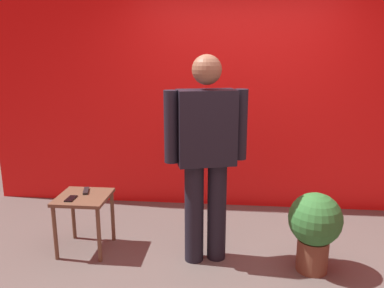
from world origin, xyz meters
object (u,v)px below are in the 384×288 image
object	(u,v)px
potted_plant	(315,226)
standing_person	(206,150)
side_table	(84,205)
cell_phone	(71,199)
tv_remote	(86,191)

from	to	relation	value
potted_plant	standing_person	bearing A→B (deg)	173.66
side_table	standing_person	bearing A→B (deg)	-2.79
side_table	cell_phone	bearing A→B (deg)	-130.29
standing_person	cell_phone	bearing A→B (deg)	-178.22
standing_person	tv_remote	xyz separation A→B (m)	(-1.13, 0.15, -0.46)
cell_phone	potted_plant	xyz separation A→B (m)	(2.11, -0.06, -0.13)
standing_person	potted_plant	xyz separation A→B (m)	(0.91, -0.10, -0.60)
standing_person	potted_plant	distance (m)	1.09
standing_person	cell_phone	xyz separation A→B (m)	(-1.20, -0.04, -0.46)
cell_phone	tv_remote	distance (m)	0.20
side_table	potted_plant	bearing A→B (deg)	-4.39
side_table	potted_plant	size ratio (longest dim) A/B	0.78
standing_person	cell_phone	size ratio (longest dim) A/B	12.44
standing_person	cell_phone	world-z (taller)	standing_person
potted_plant	tv_remote	bearing A→B (deg)	172.89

